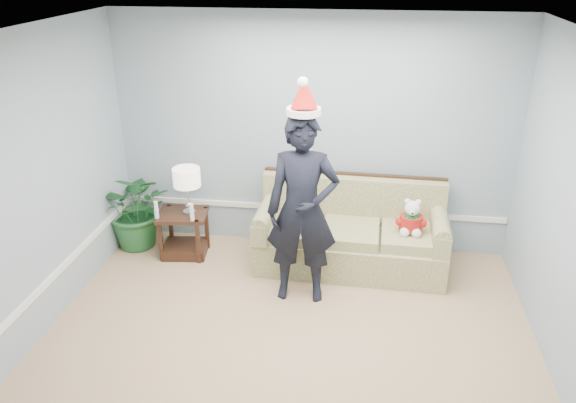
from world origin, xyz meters
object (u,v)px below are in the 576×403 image
(man, at_px, (302,210))
(sofa, at_px, (351,236))
(side_table, at_px, (184,238))
(houseplant, at_px, (138,208))
(table_lamp, at_px, (187,179))
(teddy_bear, at_px, (411,221))

(man, bearing_deg, sofa, 53.33)
(sofa, xyz_separation_m, side_table, (-1.91, -0.07, -0.14))
(houseplant, distance_m, man, 2.23)
(houseplant, bearing_deg, side_table, -12.39)
(table_lamp, xyz_separation_m, teddy_bear, (2.46, -0.08, -0.30))
(houseplant, bearing_deg, table_lamp, -10.30)
(side_table, distance_m, teddy_bear, 2.58)
(side_table, height_order, man, man)
(side_table, xyz_separation_m, man, (1.45, -0.65, 0.75))
(sofa, distance_m, teddy_bear, 0.71)
(sofa, bearing_deg, side_table, -176.51)
(teddy_bear, bearing_deg, table_lamp, -179.87)
(houseplant, bearing_deg, man, -20.87)
(teddy_bear, bearing_deg, side_table, -179.64)
(sofa, height_order, houseplant, houseplant)
(teddy_bear, bearing_deg, houseplant, 178.31)
(table_lamp, height_order, houseplant, table_lamp)
(houseplant, height_order, teddy_bear, houseplant)
(side_table, relative_size, teddy_bear, 1.53)
(sofa, bearing_deg, table_lamp, -176.65)
(sofa, height_order, table_lamp, table_lamp)
(houseplant, bearing_deg, teddy_bear, -3.70)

